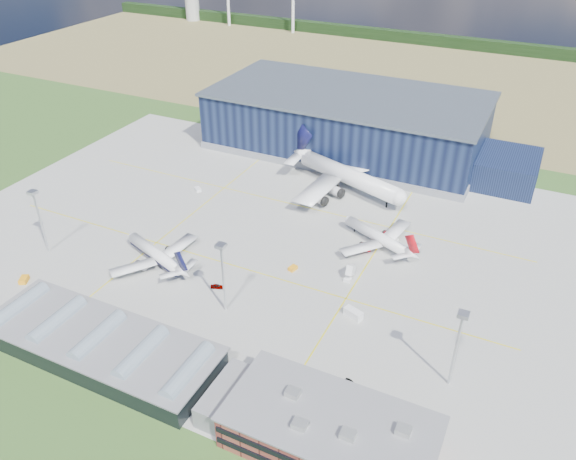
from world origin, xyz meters
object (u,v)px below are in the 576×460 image
Objects in this scene: gse_tug_b at (293,268)px; airstair at (351,272)px; hangar at (353,125)px; gse_van_a at (353,313)px; car_a at (217,286)px; airliner_red at (377,231)px; light_mast_center at (222,267)px; airliner_navy at (155,248)px; airliner_widebody at (350,168)px; car_b at (350,383)px; gse_cart_a at (394,241)px; gse_tug_a at (24,280)px; gse_cart_b at (198,189)px; ops_building at (330,432)px; light_mast_west at (38,212)px; light_mast_east at (458,337)px.

airstair is at bearing 29.38° from gse_tug_b.
hangar is 100.46m from airstair.
car_a is at bearing 117.23° from gse_van_a.
hangar is 81.51m from airliner_red.
light_mast_center is 0.68× the size of airliner_navy.
airliner_widebody is (39.20, 74.43, 4.46)m from airliner_navy.
car_a is 1.17× the size of car_b.
light_mast_center reaches higher than gse_cart_a.
gse_tug_a is at bearing -156.73° from airstair.
airliner_widebody reaches higher than airliner_navy.
gse_cart_b is 0.61× the size of airstair.
airliner_navy is at bearing 58.48° from airliner_red.
ops_building is 12.47× the size of gse_tug_a.
car_b is at bearing -176.42° from airliner_navy.
hangar is at bearing 40.20° from gse_van_a.
hangar is 46.73× the size of gse_cart_b.
ops_building is (52.20, -154.81, -6.82)m from hangar.
gse_cart_a is (34.11, 55.90, -14.78)m from light_mast_center.
gse_tug_b is at bearing 70.46° from light_mast_center.
gse_tug_a is at bearing -128.68° from gse_cart_a.
light_mast_west is at bearing 35.41° from airliner_navy.
ops_building is at bearing -77.86° from airstair.
car_b is (8.18, -24.34, -0.69)m from gse_van_a.
gse_van_a is at bearing 156.35° from light_mast_east.
airliner_red reaches higher than gse_cart_b.
hangar is 42.08m from airliner_widebody.
hangar reaches higher than airstair.
airliner_navy reaches higher than airstair.
light_mast_west is at bearing 83.38° from gse_tug_a.
light_mast_east reaches higher than car_a.
airliner_red is 8.08m from gse_cart_a.
gse_cart_a is (-30.89, 55.90, -14.78)m from light_mast_east.
airliner_widebody is at bearing -30.97° from airliner_red.
car_b is (8.86, -67.01, -0.10)m from gse_cart_a.
airliner_red is 115.04m from gse_tug_a.
light_mast_east reaches higher than airliner_navy.
gse_cart_b is 0.79× the size of car_a.
gse_van_a is at bearing -47.91° from airliner_widebody.
airliner_widebody is at bearing 107.19° from airstair.
light_mast_west is 103.07m from airstair.
gse_cart_a reaches higher than gse_tug_b.
ops_building is 87.79m from airliner_navy.
airliner_navy is 5.97× the size of gse_van_a.
ops_building reaches higher than airstair.
light_mast_west is 1.00× the size of light_mast_east.
gse_tug_a is 1.10× the size of car_b.
car_a is at bearing -150.17° from airstair.
gse_cart_a is 67.59m from car_b.
light_mast_west is 64.53m from car_a.
airliner_widebody is 79.26m from car_a.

